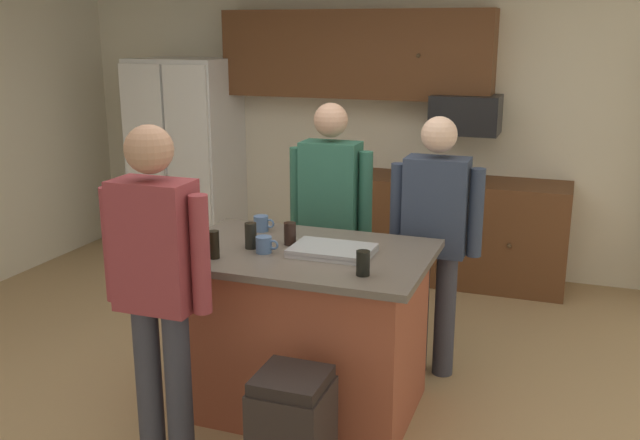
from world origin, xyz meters
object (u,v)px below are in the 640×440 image
object	(u,v)px
serving_tray	(332,250)
kitchen_island	(302,329)
glass_short_whisky	(251,236)
trash_bin	(292,434)
person_elder_center	(330,211)
microwave_over_range	(466,114)
mug_ceramic_white	(261,223)
glass_dark_ale	(290,234)
person_guest_left	(435,230)
person_guest_by_door	(157,276)
glass_stout_tall	(214,245)
refrigerator	(187,159)
mug_blue_stoneware	(264,245)
tumbler_amber	(363,263)

from	to	relation	value
serving_tray	kitchen_island	bearing A→B (deg)	177.70
glass_short_whisky	trash_bin	bearing A→B (deg)	-53.28
person_elder_center	serving_tray	size ratio (longest dim) A/B	3.82
glass_short_whisky	microwave_over_range	bearing A→B (deg)	73.08
mug_ceramic_white	trash_bin	distance (m)	1.40
mug_ceramic_white	glass_dark_ale	size ratio (longest dim) A/B	1.02
person_guest_left	person_guest_by_door	size ratio (longest dim) A/B	0.95
mug_ceramic_white	glass_stout_tall	bearing A→B (deg)	-91.88
refrigerator	person_elder_center	world-z (taller)	refrigerator
person_guest_by_door	mug_ceramic_white	xyz separation A→B (m)	(0.07, 1.04, 0.00)
kitchen_island	person_guest_left	size ratio (longest dim) A/B	0.86
trash_bin	person_guest_left	bearing A→B (deg)	75.67
mug_blue_stoneware	glass_short_whisky	xyz separation A→B (m)	(-0.10, 0.05, 0.03)
person_elder_center	person_guest_left	bearing A→B (deg)	70.48
kitchen_island	person_guest_by_door	size ratio (longest dim) A/B	0.82
glass_stout_tall	trash_bin	size ratio (longest dim) A/B	0.25
refrigerator	microwave_over_range	distance (m)	2.65
microwave_over_range	glass_short_whisky	xyz separation A→B (m)	(-0.78, -2.56, -0.43)
serving_tray	trash_bin	world-z (taller)	serving_tray
person_elder_center	mug_ceramic_white	size ratio (longest dim) A/B	12.78
mug_ceramic_white	tumbler_amber	world-z (taller)	tumbler_amber
microwave_over_range	glass_stout_tall	bearing A→B (deg)	-107.68
refrigerator	person_elder_center	size ratio (longest dim) A/B	1.12
glass_short_whisky	tumbler_amber	size ratio (longest dim) A/B	1.16
person_guest_by_door	glass_stout_tall	distance (m)	0.47
person_elder_center	glass_stout_tall	distance (m)	1.15
kitchen_island	glass_stout_tall	xyz separation A→B (m)	(-0.39, -0.29, 0.55)
person_guest_left	glass_short_whisky	size ratio (longest dim) A/B	11.22
person_guest_left	tumbler_amber	world-z (taller)	person_guest_left
person_guest_by_door	trash_bin	bearing A→B (deg)	-60.11
person_guest_left	glass_dark_ale	bearing A→B (deg)	-8.18
kitchen_island	serving_tray	bearing A→B (deg)	-2.30
person_guest_by_door	tumbler_amber	world-z (taller)	person_guest_by_door
refrigerator	mug_ceramic_white	size ratio (longest dim) A/B	14.27
kitchen_island	glass_short_whisky	distance (m)	0.61
glass_short_whisky	mug_ceramic_white	xyz separation A→B (m)	(-0.09, 0.34, -0.03)
microwave_over_range	person_elder_center	distance (m)	1.84
refrigerator	kitchen_island	xyz separation A→B (m)	(2.10, -2.38, -0.46)
serving_tray	microwave_over_range	bearing A→B (deg)	82.82
mug_ceramic_white	person_guest_left	bearing A→B (deg)	21.88
serving_tray	trash_bin	distance (m)	1.01
person_guest_left	trash_bin	world-z (taller)	person_guest_left
mug_blue_stoneware	glass_stout_tall	bearing A→B (deg)	-139.97
person_guest_left	tumbler_amber	size ratio (longest dim) A/B	13.07
refrigerator	serving_tray	size ratio (longest dim) A/B	4.27
person_guest_left	glass_stout_tall	world-z (taller)	person_guest_left
person_guest_left	trash_bin	distance (m)	1.62
kitchen_island	mug_ceramic_white	bearing A→B (deg)	142.57
refrigerator	tumbler_amber	xyz separation A→B (m)	(2.54, -2.66, 0.08)
glass_dark_ale	trash_bin	bearing A→B (deg)	-67.52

